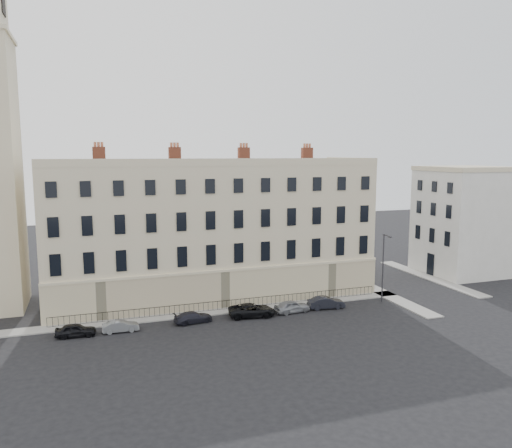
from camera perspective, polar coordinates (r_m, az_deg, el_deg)
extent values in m
plane|color=black|center=(50.34, 5.04, -10.86)|extent=(160.00, 160.00, 0.00)
cube|color=beige|center=(57.77, -5.17, -0.73)|extent=(36.00, 12.00, 15.00)
cube|color=beige|center=(53.16, -3.53, -7.55)|extent=(36.10, 0.18, 4.00)
cube|color=beige|center=(65.39, 10.54, -4.71)|extent=(0.18, 12.10, 4.00)
cube|color=beige|center=(51.44, -3.73, 7.05)|extent=(36.00, 0.35, 0.80)
cube|color=beige|center=(63.70, 10.66, 7.11)|extent=(0.35, 12.00, 0.80)
cube|color=brown|center=(55.52, -17.50, 7.39)|extent=(1.30, 0.70, 2.00)
cube|color=brown|center=(56.29, -9.27, 7.66)|extent=(1.30, 0.70, 2.00)
cube|color=brown|center=(58.17, -1.41, 7.77)|extent=(1.30, 0.70, 2.00)
cube|color=brown|center=(61.04, 5.84, 7.74)|extent=(1.30, 0.70, 2.00)
cube|color=silver|center=(73.48, 22.62, 0.17)|extent=(10.00, 10.00, 14.00)
cube|color=gray|center=(52.00, -7.56, -10.20)|extent=(48.00, 2.00, 0.12)
cube|color=gray|center=(62.97, 13.02, -7.10)|extent=(2.00, 24.00, 0.12)
cube|color=gray|center=(70.16, 19.15, -5.78)|extent=(2.00, 20.00, 0.12)
cube|color=black|center=(52.95, -3.37, -8.72)|extent=(35.00, 0.04, 0.04)
cube|color=black|center=(53.22, -3.36, -9.65)|extent=(35.00, 0.04, 0.04)
imported|color=black|center=(48.46, -19.92, -11.33)|extent=(3.59, 1.62, 1.19)
imported|color=slate|center=(48.47, -15.22, -11.19)|extent=(3.30, 1.16, 1.08)
imported|color=black|center=(49.58, -7.19, -10.52)|extent=(3.94, 2.05, 1.09)
imported|color=black|center=(50.91, -0.47, -9.83)|extent=(4.98, 2.78, 1.32)
imported|color=gray|center=(52.31, 4.16, -9.37)|extent=(3.91, 1.88, 1.29)
imported|color=black|center=(53.94, 8.01, -8.89)|extent=(4.02, 1.83, 1.28)
cylinder|color=#35343A|center=(56.60, 14.29, -4.92)|extent=(0.15, 0.15, 7.65)
cylinder|color=#35343A|center=(55.31, 14.74, -1.30)|extent=(0.25, 1.44, 0.10)
cube|color=#35343A|center=(54.73, 15.06, -1.46)|extent=(0.22, 0.49, 0.11)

